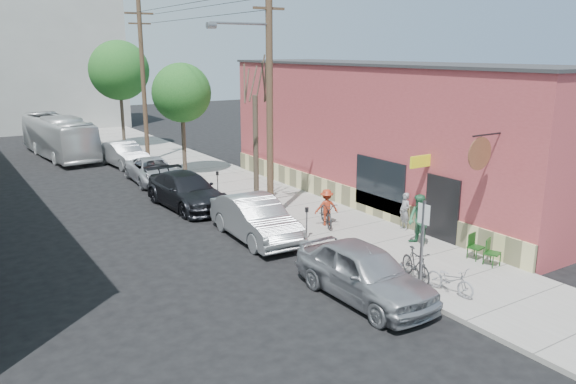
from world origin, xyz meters
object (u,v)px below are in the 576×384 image
parking_meter_far (218,180)px  car_4 (124,154)px  parked_bike_b (450,280)px  parked_bike_a (416,264)px  patio_chair_a (476,247)px  car_2 (187,191)px  sign_post (422,238)px  patron_grey (405,211)px  cyclist (327,207)px  car_1 (255,219)px  tree_bare (256,153)px  tree_leafy_far (119,70)px  patron_green (419,220)px  parking_meter_near (307,218)px  car_3 (153,171)px  patio_chair_b (492,253)px  car_0 (364,272)px  utility_pole_near (268,95)px  bus (59,137)px  tree_leafy_mid (182,93)px

parking_meter_far → car_4: bearing=97.9°
parked_bike_b → parked_bike_a: bearing=88.4°
patio_chair_a → car_2: size_ratio=0.16×
sign_post → patron_grey: 6.07m
cyclist → car_4: bearing=-58.7°
parked_bike_b → car_1: car_1 is taller
tree_bare → patio_chair_a: (3.11, -9.77, -2.11)m
tree_leafy_far → cyclist: tree_leafy_far is taller
patron_green → parking_meter_near: bearing=-128.8°
parking_meter_far → cyclist: size_ratio=0.82×
parked_bike_a → car_3: (-2.07, 17.94, 0.02)m
patron_grey → patron_green: patron_green is taller
cyclist → car_2: bearing=-39.1°
patio_chair_b → car_4: size_ratio=0.19×
patron_grey → car_3: size_ratio=0.31×
patio_chair_a → cyclist: size_ratio=0.58×
car_3 → car_2: bearing=-90.4°
sign_post → parked_bike_a: (0.52, 0.68, -1.18)m
parking_meter_near → parked_bike_a: size_ratio=0.74×
parked_bike_b → car_0: size_ratio=0.32×
car_1 → parked_bike_b: bearing=-71.2°
parking_meter_near → car_3: bearing=96.4°
sign_post → utility_pole_near: bearing=89.7°
patio_chair_b → bus: 30.43m
parked_bike_b → bus: 30.55m
car_2 → car_3: 5.69m
patio_chair_b → cyclist: cyclist is taller
parking_meter_far → car_1: bearing=-103.0°
tree_bare → parking_meter_far: bearing=100.8°
patio_chair_b → car_1: car_1 is taller
patio_chair_b → car_0: 5.14m
utility_pole_near → parking_meter_far: bearing=91.7°
tree_leafy_far → car_2: bearing=-97.9°
tree_bare → patron_green: bearing=-72.1°
parked_bike_b → patron_green: bearing=48.9°
cyclist → bus: 23.52m
patron_green → patron_grey: bearing=155.8°
tree_leafy_mid → cyclist: tree_leafy_mid is taller
parked_bike_b → cyclist: bearing=74.7°
patron_grey → car_0: bearing=-44.7°
car_4 → bus: size_ratio=0.46×
parked_bike_a → car_1: 6.84m
parking_meter_far → cyclist: (1.67, -6.72, -0.08)m
sign_post → tree_leafy_far: 30.72m
sign_post → bus: bearing=98.3°
parking_meter_near → tree_leafy_far: tree_leafy_far is taller
tree_leafy_mid → patron_green: (2.48, -16.01, -3.72)m
patio_chair_a → car_4: (-5.11, 23.08, 0.19)m
patron_green → parked_bike_a: (-2.41, -2.25, -0.46)m
tree_leafy_mid → cyclist: bearing=-84.7°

